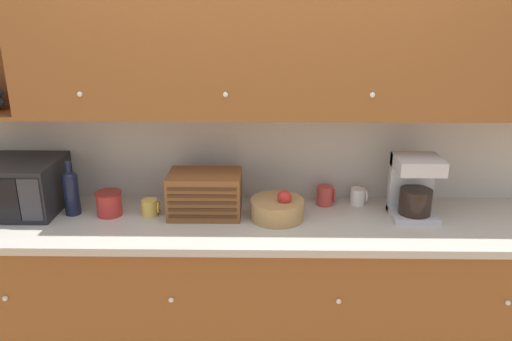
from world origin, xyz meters
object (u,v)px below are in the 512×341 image
storage_canister (109,203)px  mug_blue_second (358,196)px  bread_box (205,194)px  mug (325,195)px  wine_bottle (71,190)px  microwave (14,186)px  fruit_basket (278,209)px  coffee_maker (414,186)px  mug_patterned_third (150,207)px

storage_canister → mug_blue_second: 1.38m
bread_box → mug: size_ratio=3.50×
wine_bottle → mug: (1.38, 0.15, -0.08)m
microwave → fruit_basket: bearing=-3.8°
storage_canister → bread_box: bearing=2.0°
wine_bottle → coffee_maker: 1.83m
mug_blue_second → storage_canister: bearing=-172.9°
mug → mug_blue_second: 0.19m
mug_patterned_third → bread_box: bearing=3.5°
bread_box → wine_bottle: bearing=-179.5°
storage_canister → bread_box: size_ratio=0.37×
microwave → mug_patterned_third: bearing=-4.6°
mug_patterned_third → mug: bearing=9.7°
storage_canister → fruit_basket: (0.91, -0.03, -0.01)m
mug_patterned_third → coffee_maker: size_ratio=0.29×
mug_blue_second → microwave: bearing=-176.7°
mug → storage_canister: bearing=-172.1°
microwave → bread_box: 1.05m
mug → mug_patterned_third: bearing=-170.3°
wine_bottle → coffee_maker: coffee_maker is taller
bread_box → microwave: bearing=177.7°
microwave → coffee_maker: size_ratio=1.49×
microwave → fruit_basket: 1.44m
mug_blue_second → mug: bearing=-177.9°
fruit_basket → mug_blue_second: 0.51m
wine_bottle → fruit_basket: size_ratio=1.05×
storage_canister → coffee_maker: size_ratio=0.42×
storage_canister → fruit_basket: size_ratio=0.50×
wine_bottle → mug_patterned_third: size_ratio=3.08×
mug_patterned_third → fruit_basket: size_ratio=0.34×
bread_box → mug_blue_second: size_ratio=4.06×
microwave → coffee_maker: (2.16, -0.04, 0.03)m
mug → coffee_maker: size_ratio=0.33×
fruit_basket → mug: (0.28, 0.20, -0.00)m
microwave → wine_bottle: 0.33m
bread_box → mug_blue_second: 0.87m
wine_bottle → mug_blue_second: (1.57, 0.16, -0.09)m
wine_bottle → mug: bearing=6.3°
microwave → bread_box: size_ratio=1.29×
storage_canister → fruit_basket: fruit_basket is taller
storage_canister → coffee_maker: bearing=0.6°
mug_patterned_third → bread_box: size_ratio=0.25×
mug_patterned_third → bread_box: 0.30m
microwave → mug_blue_second: bearing=3.3°
storage_canister → coffee_maker: (1.63, 0.02, 0.10)m
storage_canister → mug_patterned_third: size_ratio=1.45×
fruit_basket → storage_canister: bearing=177.9°
microwave → mug: microwave is taller
wine_bottle → mug_patterned_third: bearing=-1.6°
microwave → fruit_basket: (1.44, -0.09, -0.08)m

